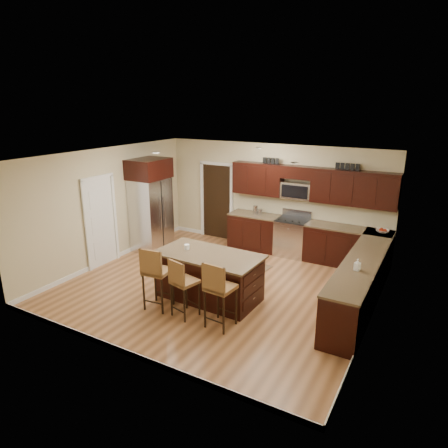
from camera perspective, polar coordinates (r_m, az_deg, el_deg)
The scene contains 23 objects.
floor at distance 8.43m, azimuth -0.70°, elevation -8.87°, with size 6.00×6.00×0.00m, color #A46C41.
ceiling at distance 7.64m, azimuth -0.77°, elevation 9.65°, with size 6.00×6.00×0.00m, color silver.
wall_back at distance 10.32m, azimuth 6.96°, elevation 3.86°, with size 6.00×6.00×0.00m, color #C6B98F.
wall_left at distance 9.73m, azimuth -16.21°, elevation 2.49°, with size 5.50×5.50×0.00m, color #C6B98F.
wall_right at distance 7.00m, azimuth 21.06°, elevation -3.62°, with size 5.50×5.50×0.00m, color #C6B98F.
base_cabinets at distance 8.83m, azimuth 14.91°, elevation -4.96°, with size 4.02×3.96×0.92m.
upper_cabinets at distance 9.72m, azimuth 12.39°, elevation 5.72°, with size 4.00×0.33×0.80m.
range at distance 10.06m, azimuth 9.70°, elevation -1.82°, with size 0.76×0.64×1.11m.
microwave at distance 9.90m, azimuth 10.34°, elevation 4.74°, with size 0.76×0.31×0.40m, color silver.
doorway at distance 11.10m, azimuth -1.02°, elevation 3.21°, with size 0.85×0.03×2.06m, color black.
pantry_door at distance 9.61m, azimuth -17.23°, elevation 0.17°, with size 0.03×0.80×2.04m, color white.
letter_decor at distance 9.69m, azimuth 11.75°, elevation 8.46°, with size 2.20×0.03×0.15m, color black, non-canonical shape.
island at distance 7.79m, azimuth -2.17°, elevation -7.64°, with size 2.06×1.13×0.92m.
stool_left at distance 7.36m, azimuth -9.78°, elevation -6.69°, with size 0.49×0.49×1.21m.
stool_mid at distance 7.07m, azimuth -6.03°, elevation -8.19°, with size 0.50×0.50×1.09m.
stool_right at distance 6.67m, azimuth -0.84°, elevation -9.11°, with size 0.48×0.48×1.19m.
refrigerator at distance 10.28m, azimuth -10.43°, elevation 2.80°, with size 0.79×0.99×2.35m.
floor_mat at distance 9.40m, azimuth 3.51°, elevation -6.01°, with size 0.95×0.64×0.01m, color brown.
fruit_bowl at distance 9.47m, azimuth 21.68°, elevation -0.95°, with size 0.28×0.28×0.07m, color silver.
soap_bottle at distance 7.22m, azimuth 18.52°, elevation -5.53°, with size 0.09×0.09×0.21m, color #B2B2B2.
canister_tall at distance 10.26m, azimuth 4.53°, elevation 2.02°, with size 0.12×0.12×0.22m, color silver.
canister_short at distance 10.22m, azimuth 5.20°, elevation 1.73°, with size 0.11×0.11×0.15m, color silver.
island_jar at distance 7.84m, azimuth -5.33°, elevation -3.28°, with size 0.10×0.10×0.10m, color white.
Camera 1 is at (3.81, -6.55, 3.69)m, focal length 32.00 mm.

